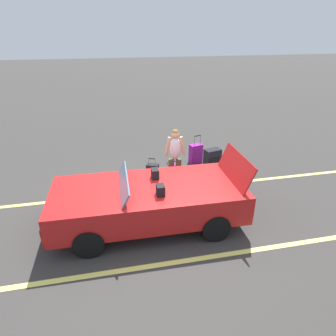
# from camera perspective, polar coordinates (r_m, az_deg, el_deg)

# --- Properties ---
(ground_plane) EXTENTS (80.00, 80.00, 0.00)m
(ground_plane) POSITION_cam_1_polar(r_m,az_deg,el_deg) (6.71, -3.68, -10.70)
(ground_plane) COLOR #383533
(lot_line_near) EXTENTS (18.00, 0.12, 0.01)m
(lot_line_near) POSITION_cam_1_polar(r_m,az_deg,el_deg) (7.84, -5.18, -4.80)
(lot_line_near) COLOR #EAE066
(lot_line_near) RESTS_ON ground_plane
(lot_line_mid) EXTENTS (18.00, 0.12, 0.01)m
(lot_line_mid) POSITION_cam_1_polar(r_m,az_deg,el_deg) (5.71, -1.58, -18.55)
(lot_line_mid) COLOR #EAE066
(lot_line_mid) RESTS_ON ground_plane
(convertible_car) EXTENTS (4.20, 1.90, 1.52)m
(convertible_car) POSITION_cam_1_polar(r_m,az_deg,el_deg) (6.36, -5.61, -6.60)
(convertible_car) COLOR red
(convertible_car) RESTS_ON ground_plane
(suitcase_large_black) EXTENTS (0.53, 0.40, 0.74)m
(suitcase_large_black) POSITION_cam_1_polar(r_m,az_deg,el_deg) (8.84, 8.71, 1.41)
(suitcase_large_black) COLOR black
(suitcase_large_black) RESTS_ON ground_plane
(suitcase_medium_bright) EXTENTS (0.44, 0.34, 0.96)m
(suitcase_medium_bright) POSITION_cam_1_polar(r_m,az_deg,el_deg) (9.44, 5.47, 2.87)
(suitcase_medium_bright) COLOR #991E8C
(suitcase_medium_bright) RESTS_ON ground_plane
(suitcase_small_carryon) EXTENTS (0.39, 0.32, 0.71)m
(suitcase_small_carryon) POSITION_cam_1_polar(r_m,az_deg,el_deg) (8.33, -3.04, -0.80)
(suitcase_small_carryon) COLOR black
(suitcase_small_carryon) RESTS_ON ground_plane
(duffel_bag) EXTENTS (0.50, 0.70, 0.34)m
(duffel_bag) POSITION_cam_1_polar(r_m,az_deg,el_deg) (8.72, 0.94, -0.17)
(duffel_bag) COLOR #991E8C
(duffel_bag) RESTS_ON ground_plane
(traveler_person) EXTENTS (0.61, 0.25, 1.65)m
(traveler_person) POSITION_cam_1_polar(r_m,az_deg,el_deg) (7.72, 1.40, 2.55)
(traveler_person) COLOR #4C3F2D
(traveler_person) RESTS_ON ground_plane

